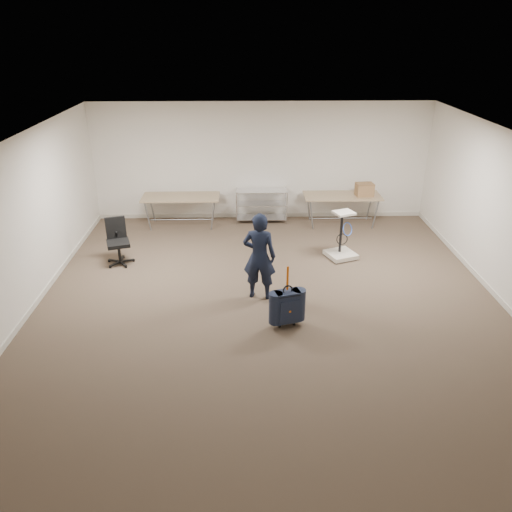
{
  "coord_description": "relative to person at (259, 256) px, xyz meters",
  "views": [
    {
      "loc": [
        -0.41,
        -7.24,
        4.37
      ],
      "look_at": [
        -0.23,
        0.3,
        0.87
      ],
      "focal_mm": 35.0,
      "sensor_mm": 36.0,
      "label": 1
    }
  ],
  "objects": [
    {
      "name": "suitcase",
      "position": [
        0.41,
        -0.96,
        -0.43
      ],
      "size": [
        0.43,
        0.32,
        1.05
      ],
      "color": "black",
      "rests_on": "ground"
    },
    {
      "name": "cardboard_box",
      "position": [
        2.56,
        3.45,
        0.1
      ],
      "size": [
        0.42,
        0.33,
        0.3
      ],
      "primitive_type": "cube",
      "rotation": [
        0.0,
        0.0,
        0.08
      ],
      "color": "#9F834A",
      "rests_on": "folding_table_right"
    },
    {
      "name": "folding_table_right",
      "position": [
        2.06,
        3.49,
        -0.1
      ],
      "size": [
        1.8,
        0.75,
        0.73
      ],
      "color": "#9D8760",
      "rests_on": "ground"
    },
    {
      "name": "folding_table_left",
      "position": [
        -1.74,
        3.49,
        -0.1
      ],
      "size": [
        1.8,
        0.75,
        0.73
      ],
      "color": "#9D8760",
      "rests_on": "ground"
    },
    {
      "name": "ground",
      "position": [
        0.16,
        -0.46,
        -0.78
      ],
      "size": [
        9.0,
        9.0,
        0.0
      ],
      "primitive_type": "plane",
      "color": "#49392C",
      "rests_on": "ground"
    },
    {
      "name": "office_chair",
      "position": [
        -2.77,
        1.46,
        -0.5
      ],
      "size": [
        0.56,
        0.56,
        0.93
      ],
      "color": "black",
      "rests_on": "ground"
    },
    {
      "name": "wire_shelf",
      "position": [
        0.16,
        3.74,
        -0.34
      ],
      "size": [
        1.22,
        0.47,
        0.8
      ],
      "color": "silver",
      "rests_on": "ground"
    },
    {
      "name": "room_shell",
      "position": [
        0.16,
        0.92,
        -0.73
      ],
      "size": [
        8.0,
        9.0,
        9.0
      ],
      "color": "white",
      "rests_on": "ground"
    },
    {
      "name": "person",
      "position": [
        0.0,
        0.0,
        0.0
      ],
      "size": [
        0.63,
        0.48,
        1.56
      ],
      "primitive_type": "imported",
      "rotation": [
        0.0,
        0.0,
        2.95
      ],
      "color": "black",
      "rests_on": "ground"
    },
    {
      "name": "equipment_cart",
      "position": [
        1.73,
        1.6,
        -0.52
      ],
      "size": [
        0.7,
        0.7,
        1.0
      ],
      "color": "beige",
      "rests_on": "ground"
    }
  ]
}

